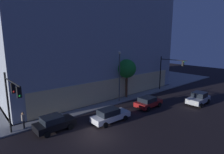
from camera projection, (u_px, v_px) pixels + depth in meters
ground_plane at (97, 136)px, 17.93m from camera, size 120.00×120.00×0.00m
sidewalk_corner at (13, 79)px, 44.67m from camera, size 80.00×60.00×0.15m
modern_building at (80, 35)px, 35.33m from camera, size 30.50×21.52×21.24m
traffic_light_near_corner at (12, 95)px, 16.28m from camera, size 0.43×4.83×6.17m
traffic_light_far_corner at (168, 68)px, 33.42m from camera, size 0.61×5.09×6.34m
street_lamp_sidewalk at (119, 70)px, 27.19m from camera, size 0.44×0.44×7.66m
sidewalk_tree at (127, 69)px, 29.25m from camera, size 3.01×3.01×6.28m
pedestrian_waiting at (23, 119)px, 19.02m from camera, size 0.36×0.36×1.81m
car_black at (54, 123)px, 19.00m from camera, size 4.19×2.33×1.61m
car_white at (110, 115)px, 21.03m from camera, size 4.78×2.05×1.61m
car_red at (148, 102)px, 25.61m from camera, size 4.20×2.30×1.56m
car_silver at (199, 98)px, 27.07m from camera, size 4.40×2.30×1.77m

